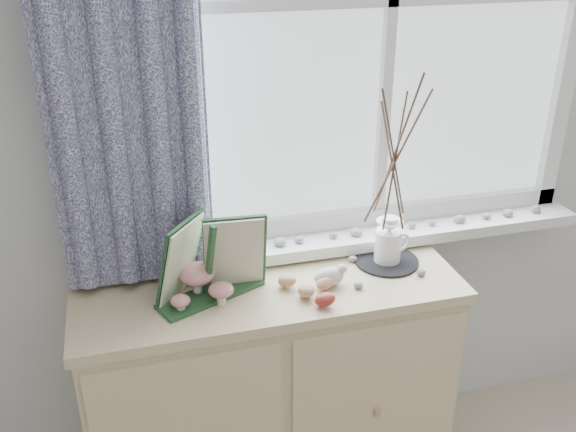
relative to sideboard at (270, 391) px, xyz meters
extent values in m
cube|color=silver|center=(0.15, 0.25, 0.87)|extent=(4.00, 0.04, 2.60)
cube|color=silver|center=(0.45, 0.25, 1.22)|extent=(1.30, 0.01, 1.40)
cube|color=white|center=(0.45, 0.17, 0.45)|extent=(1.45, 0.16, 0.04)
cube|color=#0C0B3D|center=(-0.37, 0.12, 1.25)|extent=(0.44, 0.06, 1.61)
cube|color=beige|center=(0.00, 0.01, -0.02)|extent=(1.17, 0.43, 0.81)
cube|color=beige|center=(0.00, 0.01, 0.41)|extent=(1.20, 0.45, 0.03)
cube|color=beige|center=(0.29, -0.22, -0.02)|extent=(0.55, 0.01, 0.75)
cylinder|color=silver|center=(-0.22, 0.00, 0.46)|extent=(0.03, 0.03, 0.07)
ellipsoid|color=#9B0805|center=(-0.22, 0.00, 0.50)|extent=(0.11, 0.11, 0.06)
cylinder|color=silver|center=(-0.16, -0.07, 0.45)|extent=(0.03, 0.03, 0.05)
ellipsoid|color=#9B0805|center=(-0.16, -0.07, 0.47)|extent=(0.08, 0.08, 0.04)
cylinder|color=silver|center=(-0.28, -0.08, 0.44)|extent=(0.03, 0.03, 0.04)
ellipsoid|color=#9B0805|center=(-0.28, -0.08, 0.46)|extent=(0.06, 0.06, 0.03)
ellipsoid|color=tan|center=(0.09, -0.10, 0.45)|extent=(0.05, 0.04, 0.06)
ellipsoid|color=tan|center=(0.05, -0.03, 0.45)|extent=(0.05, 0.04, 0.06)
ellipsoid|color=maroon|center=(0.13, -0.16, 0.45)|extent=(0.05, 0.04, 0.06)
ellipsoid|color=tan|center=(0.16, -0.07, 0.45)|extent=(0.05, 0.04, 0.06)
cylinder|color=black|center=(0.41, 0.03, 0.43)|extent=(0.21, 0.21, 0.01)
cylinder|color=white|center=(0.41, 0.03, 0.49)|extent=(0.10, 0.10, 0.11)
cone|color=white|center=(0.41, 0.03, 0.56)|extent=(0.09, 0.09, 0.04)
cylinder|color=white|center=(0.41, 0.03, 0.58)|extent=(0.05, 0.05, 0.02)
torus|color=white|center=(0.46, 0.03, 0.49)|extent=(0.07, 0.03, 0.07)
ellipsoid|color=#9C9C9F|center=(0.26, -0.09, 0.43)|extent=(0.03, 0.03, 0.02)
ellipsoid|color=#9C9C9F|center=(0.30, 0.07, 0.43)|extent=(0.03, 0.03, 0.02)
ellipsoid|color=#9C9C9F|center=(0.48, -0.07, 0.43)|extent=(0.03, 0.03, 0.02)
camera|label=1|loc=(-0.39, -1.66, 1.48)|focal=40.00mm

